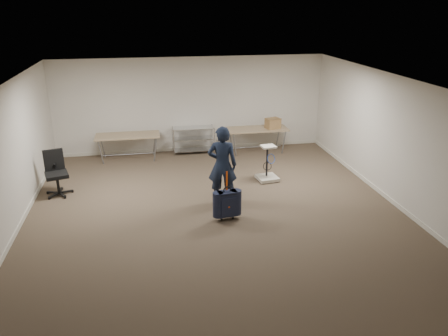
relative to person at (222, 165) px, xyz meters
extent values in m
plane|color=#493C2C|center=(-0.24, -0.62, -0.89)|extent=(9.00, 9.00, 0.00)
plane|color=beige|center=(-0.24, 3.88, 0.51)|extent=(8.00, 0.00, 8.00)
plane|color=beige|center=(-0.24, -5.12, 0.51)|extent=(8.00, 0.00, 8.00)
plane|color=beige|center=(-4.24, -0.62, 0.51)|extent=(0.00, 9.00, 9.00)
plane|color=beige|center=(3.76, -0.62, 0.51)|extent=(0.00, 9.00, 9.00)
plane|color=silver|center=(-0.24, -0.62, 1.91)|extent=(8.00, 8.00, 0.00)
cube|color=beige|center=(-0.24, 3.87, -0.84)|extent=(8.00, 0.02, 0.10)
cube|color=beige|center=(-4.23, -0.62, -0.84)|extent=(0.02, 9.00, 0.10)
cube|color=beige|center=(3.75, -0.62, -0.84)|extent=(0.02, 9.00, 0.10)
cube|color=#99815E|center=(-2.14, 3.33, -0.18)|extent=(1.80, 0.75, 0.03)
cylinder|color=gray|center=(-2.14, 3.33, -0.74)|extent=(1.50, 0.02, 0.02)
cylinder|color=gray|center=(-2.89, 3.03, -0.54)|extent=(0.13, 0.04, 0.69)
cylinder|color=gray|center=(-1.39, 3.03, -0.54)|extent=(0.13, 0.04, 0.69)
cylinder|color=gray|center=(-2.89, 3.63, -0.54)|extent=(0.13, 0.04, 0.69)
cylinder|color=gray|center=(-1.39, 3.63, -0.54)|extent=(0.13, 0.04, 0.69)
cube|color=#99815E|center=(1.66, 3.33, -0.18)|extent=(1.80, 0.75, 0.03)
cylinder|color=gray|center=(1.66, 3.33, -0.74)|extent=(1.50, 0.02, 0.02)
cylinder|color=gray|center=(0.91, 3.03, -0.54)|extent=(0.13, 0.04, 0.69)
cylinder|color=gray|center=(2.41, 3.03, -0.54)|extent=(0.13, 0.04, 0.69)
cylinder|color=gray|center=(0.91, 3.63, -0.54)|extent=(0.13, 0.04, 0.69)
cylinder|color=gray|center=(2.41, 3.63, -0.54)|extent=(0.13, 0.04, 0.69)
cylinder|color=silver|center=(-0.84, 3.35, -0.49)|extent=(0.02, 0.02, 0.80)
cylinder|color=silver|center=(0.36, 3.35, -0.49)|extent=(0.02, 0.02, 0.80)
cylinder|color=silver|center=(-0.84, 3.80, -0.49)|extent=(0.02, 0.02, 0.80)
cylinder|color=silver|center=(0.36, 3.80, -0.49)|extent=(0.02, 0.02, 0.80)
cube|color=silver|center=(-0.24, 3.58, -0.79)|extent=(1.20, 0.45, 0.02)
cube|color=silver|center=(-0.24, 3.58, -0.44)|extent=(1.20, 0.45, 0.02)
cube|color=silver|center=(-0.24, 3.58, -0.11)|extent=(1.20, 0.45, 0.01)
imported|color=black|center=(0.00, 0.00, 0.00)|extent=(0.73, 0.56, 1.78)
cube|color=black|center=(-0.06, -0.88, -0.52)|extent=(0.42, 0.28, 0.54)
cube|color=black|center=(-0.06, -0.85, -0.80)|extent=(0.37, 0.20, 0.03)
cylinder|color=black|center=(-0.18, -0.89, -0.85)|extent=(0.03, 0.08, 0.07)
cylinder|color=black|center=(0.07, -0.86, -0.85)|extent=(0.03, 0.08, 0.07)
torus|color=black|center=(-0.06, -0.88, -0.22)|extent=(0.17, 0.05, 0.17)
cube|color=#EA4D0C|center=(-0.06, -0.85, -0.02)|extent=(0.04, 0.01, 0.41)
cylinder|color=black|center=(-3.72, 1.08, -0.84)|extent=(0.64, 0.64, 0.10)
cylinder|color=black|center=(-3.72, 1.08, -0.62)|extent=(0.06, 0.06, 0.43)
cube|color=black|center=(-3.72, 1.08, -0.39)|extent=(0.61, 0.61, 0.09)
cube|color=black|center=(-3.78, 1.31, -0.09)|extent=(0.45, 0.18, 0.51)
cube|color=beige|center=(1.35, 1.07, -0.83)|extent=(0.56, 0.56, 0.08)
cylinder|color=black|center=(1.15, 0.87, -0.87)|extent=(0.06, 0.06, 0.04)
cylinder|color=black|center=(1.35, 1.12, -0.39)|extent=(0.05, 0.05, 0.80)
cube|color=beige|center=(1.35, 1.07, 0.01)|extent=(0.39, 0.34, 0.04)
torus|color=#2347B0|center=(1.40, 0.99, -0.29)|extent=(0.27, 0.14, 0.25)
cube|color=#9B6F48|center=(2.12, 3.26, -0.01)|extent=(0.47, 0.40, 0.30)
camera|label=1|loc=(-1.59, -8.87, 3.36)|focal=35.00mm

